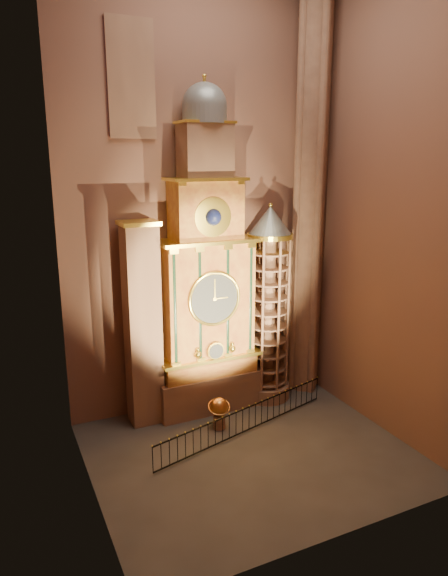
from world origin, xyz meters
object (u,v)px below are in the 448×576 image
astronomical_clock (206,287)px  stair_turret (268,307)px  celestial_globe (219,410)px  iron_railing (246,420)px  portrait_tower (143,324)px

astronomical_clock → stair_turret: astronomical_clock is taller
celestial_globe → iron_railing: celestial_globe is taller
celestial_globe → iron_railing: 1.41m
stair_turret → celestial_globe: bearing=-152.1°
iron_railing → astronomical_clock: bearing=100.7°
stair_turret → iron_railing: bearing=-133.6°
stair_turret → celestial_globe: 6.14m
celestial_globe → astronomical_clock: bearing=81.1°
astronomical_clock → portrait_tower: astronomical_clock is taller
astronomical_clock → celestial_globe: 6.18m
portrait_tower → stair_turret: stair_turret is taller
portrait_tower → stair_turret: size_ratio=0.94×
iron_railing → celestial_globe: bearing=135.1°
astronomical_clock → portrait_tower: size_ratio=1.64×
portrait_tower → iron_railing: portrait_tower is taller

